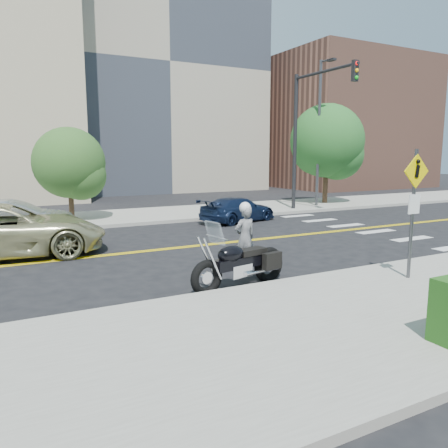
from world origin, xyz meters
name	(u,v)px	position (x,y,z in m)	size (l,w,h in m)	color
ground_plane	(152,251)	(0.00, 0.00, 0.00)	(120.00, 120.00, 0.00)	black
sidewalk_near	(295,332)	(0.00, -7.50, 0.07)	(60.00, 5.00, 0.15)	#9E9B91
sidewalk_far	(101,218)	(0.00, 7.50, 0.07)	(60.00, 5.00, 0.15)	#9E9B91
building_mid	(142,76)	(8.00, 26.00, 10.00)	(18.00, 14.00, 20.00)	#A39984
building_right	(341,124)	(26.00, 20.00, 6.00)	(14.00, 12.00, 12.00)	#8C5947
lamp_post	(319,135)	(12.00, 6.50, 4.15)	(0.16, 0.16, 8.00)	#4C4C51
traffic_light	(306,122)	(10.00, 5.08, 4.67)	(0.28, 4.50, 7.00)	black
pedestrian_sign	(414,201)	(4.20, -6.31, 1.96)	(0.78, 0.08, 3.00)	#4C4C51
motorcyclist	(245,236)	(1.45, -3.36, 0.90)	(0.66, 0.47, 1.81)	#99999D
motorcycle	(240,252)	(0.60, -4.60, 0.79)	(2.61, 0.79, 1.59)	black
suv	(5,230)	(-4.13, 1.20, 0.80)	(2.65, 5.76, 1.60)	#BDBA8A
parked_car_silver	(14,220)	(-3.77, 4.20, 0.70)	(1.48, 4.24, 1.40)	gray
parked_car_blue	(238,210)	(5.42, 4.02, 0.56)	(1.58, 3.88, 1.13)	#182648
tree_far_a	(69,163)	(-1.36, 7.04, 2.67)	(3.09, 3.09, 4.22)	#382619
tree_far_b	(327,141)	(13.37, 7.39, 3.84)	(4.35, 4.35, 6.02)	#382619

